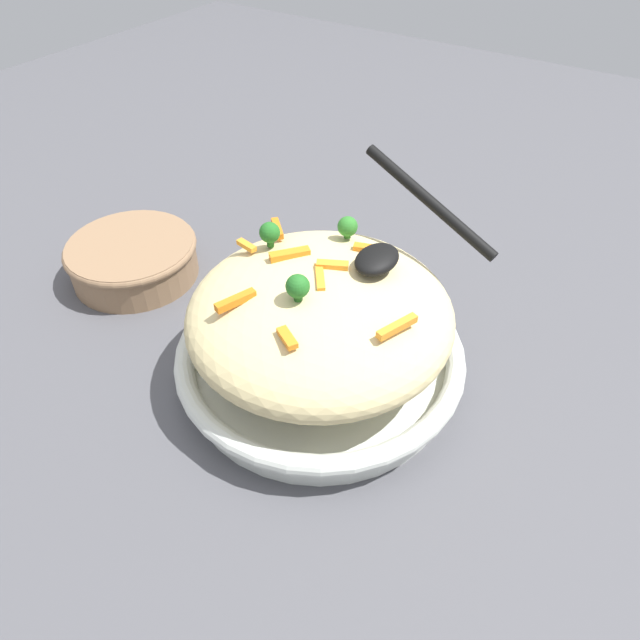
# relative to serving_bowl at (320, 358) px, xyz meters

# --- Properties ---
(ground_plane) EXTENTS (2.40, 2.40, 0.00)m
(ground_plane) POSITION_rel_serving_bowl_xyz_m (0.00, 0.00, -0.03)
(ground_plane) COLOR #4C4C51
(serving_bowl) EXTENTS (0.31, 0.31, 0.05)m
(serving_bowl) POSITION_rel_serving_bowl_xyz_m (0.00, 0.00, 0.00)
(serving_bowl) COLOR silver
(serving_bowl) RESTS_ON ground_plane
(pasta_mound) EXTENTS (0.28, 0.28, 0.09)m
(pasta_mound) POSITION_rel_serving_bowl_xyz_m (0.00, 0.00, 0.07)
(pasta_mound) COLOR #DBC689
(pasta_mound) RESTS_ON serving_bowl
(carrot_piece_0) EXTENTS (0.02, 0.03, 0.01)m
(carrot_piece_0) POSITION_rel_serving_bowl_xyz_m (-0.08, -0.02, 0.11)
(carrot_piece_0) COLOR orange
(carrot_piece_0) RESTS_ON pasta_mound
(carrot_piece_1) EXTENTS (0.04, 0.03, 0.01)m
(carrot_piece_1) POSITION_rel_serving_bowl_xyz_m (0.02, 0.05, 0.11)
(carrot_piece_1) COLOR orange
(carrot_piece_1) RESTS_ON pasta_mound
(carrot_piece_2) EXTENTS (0.04, 0.03, 0.01)m
(carrot_piece_2) POSITION_rel_serving_bowl_xyz_m (0.00, -0.00, 0.11)
(carrot_piece_2) COLOR orange
(carrot_piece_2) RESTS_ON pasta_mound
(carrot_piece_3) EXTENTS (0.04, 0.02, 0.01)m
(carrot_piece_3) POSITION_rel_serving_bowl_xyz_m (-0.07, 0.05, 0.11)
(carrot_piece_3) COLOR orange
(carrot_piece_3) RESTS_ON pasta_mound
(carrot_piece_4) EXTENTS (0.04, 0.02, 0.01)m
(carrot_piece_4) POSITION_rel_serving_bowl_xyz_m (-0.02, -0.09, 0.11)
(carrot_piece_4) COLOR orange
(carrot_piece_4) RESTS_ON pasta_mound
(carrot_piece_5) EXTENTS (0.02, 0.04, 0.01)m
(carrot_piece_5) POSITION_rel_serving_bowl_xyz_m (0.07, -0.02, 0.11)
(carrot_piece_5) COLOR orange
(carrot_piece_5) RESTS_ON pasta_mound
(carrot_piece_6) EXTENTS (0.03, 0.03, 0.01)m
(carrot_piece_6) POSITION_rel_serving_bowl_xyz_m (0.05, 0.09, 0.11)
(carrot_piece_6) COLOR orange
(carrot_piece_6) RESTS_ON pasta_mound
(carrot_piece_7) EXTENTS (0.02, 0.03, 0.01)m
(carrot_piece_7) POSITION_rel_serving_bowl_xyz_m (0.02, -0.00, 0.11)
(carrot_piece_7) COLOR orange
(carrot_piece_7) RESTS_ON pasta_mound
(carrot_piece_8) EXTENTS (0.01, 0.03, 0.01)m
(carrot_piece_8) POSITION_rel_serving_bowl_xyz_m (0.01, 0.10, 0.11)
(carrot_piece_8) COLOR orange
(carrot_piece_8) RESTS_ON pasta_mound
(broccoli_floret_0) EXTENTS (0.02, 0.02, 0.03)m
(broccoli_floret_0) POSITION_rel_serving_bowl_xyz_m (0.03, 0.08, 0.12)
(broccoli_floret_0) COLOR #205B1C
(broccoli_floret_0) RESTS_ON pasta_mound
(broccoli_floret_1) EXTENTS (0.02, 0.02, 0.03)m
(broccoli_floret_1) POSITION_rel_serving_bowl_xyz_m (-0.04, 0.00, 0.13)
(broccoli_floret_1) COLOR #205B1C
(broccoli_floret_1) RESTS_ON pasta_mound
(broccoli_floret_2) EXTENTS (0.02, 0.02, 0.02)m
(broccoli_floret_2) POSITION_rel_serving_bowl_xyz_m (0.09, 0.02, 0.12)
(broccoli_floret_2) COLOR #296820
(broccoli_floret_2) RESTS_ON pasta_mound
(serving_spoon) EXTENTS (0.13, 0.17, 0.08)m
(serving_spoon) POSITION_rel_serving_bowl_xyz_m (0.08, -0.04, 0.13)
(serving_spoon) COLOR black
(serving_spoon) RESTS_ON pasta_mound
(companion_bowl) EXTENTS (0.17, 0.17, 0.05)m
(companion_bowl) POSITION_rel_serving_bowl_xyz_m (0.02, 0.31, 0.00)
(companion_bowl) COLOR #8C6B4C
(companion_bowl) RESTS_ON ground_plane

